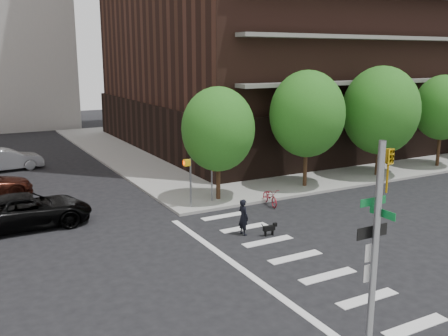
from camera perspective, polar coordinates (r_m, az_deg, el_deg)
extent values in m
plane|color=black|center=(19.07, 0.74, -11.84)|extent=(120.00, 120.00, 0.00)
cube|color=gray|center=(48.93, 8.21, 3.34)|extent=(39.00, 33.00, 0.15)
cube|color=silver|center=(16.68, 21.07, -16.53)|extent=(2.40, 0.50, 0.01)
cube|color=silver|center=(17.85, 16.07, -14.14)|extent=(2.40, 0.50, 0.01)
cube|color=silver|center=(19.16, 11.80, -11.97)|extent=(2.40, 0.50, 0.01)
cube|color=silver|center=(20.58, 8.15, -10.05)|extent=(2.40, 0.50, 0.01)
cube|color=silver|center=(22.09, 5.03, -8.34)|extent=(2.40, 0.50, 0.01)
cube|color=silver|center=(23.68, 2.34, -6.84)|extent=(2.40, 0.50, 0.01)
cube|color=silver|center=(25.32, 0.00, -5.52)|extent=(2.40, 0.50, 0.01)
cube|color=silver|center=(19.29, 2.06, -11.52)|extent=(0.30, 13.00, 0.01)
cube|color=black|center=(47.61, 5.50, 5.67)|extent=(25.50, 25.50, 4.00)
cylinder|color=#301E11|center=(27.53, -0.67, -1.21)|extent=(0.24, 0.24, 2.30)
sphere|color=#235B19|center=(27.00, -0.68, 4.46)|extent=(4.00, 4.00, 4.00)
cylinder|color=#301E11|center=(30.70, 9.27, 0.36)|extent=(0.24, 0.24, 2.60)
sphere|color=#235B19|center=(30.20, 9.48, 6.12)|extent=(4.50, 4.50, 4.50)
cylinder|color=#301E11|center=(34.68, 17.13, 1.12)|extent=(0.24, 0.24, 2.30)
sphere|color=#235B19|center=(34.22, 17.47, 6.29)|extent=(5.00, 5.00, 5.00)
cylinder|color=#301E11|center=(39.13, 23.32, 2.13)|extent=(0.24, 0.24, 2.60)
sphere|color=#235B19|center=(38.75, 23.70, 6.35)|extent=(4.00, 4.00, 4.00)
cylinder|color=slate|center=(12.04, 16.71, -11.18)|extent=(0.16, 0.16, 6.00)
imported|color=gold|center=(11.51, 18.31, -0.33)|extent=(0.16, 0.20, 1.00)
cube|color=#0A5926|center=(11.60, 16.69, -3.68)|extent=(0.75, 0.02, 0.18)
cube|color=#0A5926|center=(11.68, 17.65, -4.93)|extent=(0.02, 0.75, 0.18)
cube|color=black|center=(11.79, 16.57, -6.99)|extent=(0.90, 0.02, 0.28)
cube|color=silver|center=(11.96, 16.42, -9.24)|extent=(0.32, 0.02, 0.42)
cube|color=silver|center=(12.16, 16.27, -11.43)|extent=(0.32, 0.02, 0.42)
cylinder|color=slate|center=(26.03, -3.84, -1.72)|extent=(0.10, 0.10, 2.60)
cube|color=gold|center=(25.69, -4.28, 0.60)|extent=(0.32, 0.25, 0.32)
cylinder|color=slate|center=(27.15, -1.40, -1.53)|extent=(0.08, 0.08, 2.20)
cube|color=gold|center=(26.81, -1.26, 0.27)|extent=(0.64, 0.02, 0.64)
imported|color=black|center=(25.27, -21.49, -4.56)|extent=(2.71, 5.82, 1.61)
imported|color=#ABADB2|center=(38.25, -23.57, 0.88)|extent=(2.12, 4.92, 1.58)
imported|color=maroon|center=(27.14, 5.29, -3.29)|extent=(0.93, 1.87, 0.94)
imported|color=black|center=(22.57, 2.23, -5.62)|extent=(0.64, 0.45, 1.66)
cube|color=black|center=(22.67, 5.17, -6.86)|extent=(0.57, 0.24, 0.22)
cube|color=black|center=(22.75, 5.86, -6.45)|extent=(0.17, 0.15, 0.16)
cylinder|color=black|center=(22.87, 5.43, -7.30)|extent=(0.06, 0.06, 0.24)
cylinder|color=black|center=(22.62, 4.88, -7.52)|extent=(0.06, 0.06, 0.24)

